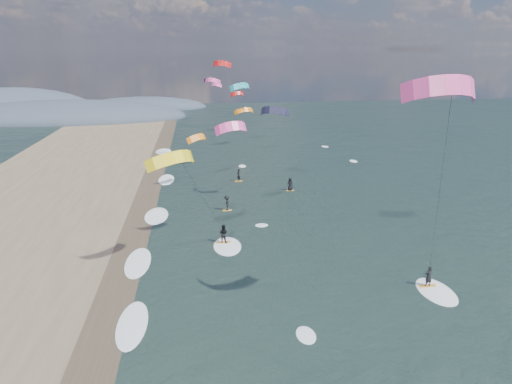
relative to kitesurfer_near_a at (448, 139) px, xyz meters
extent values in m
plane|color=black|center=(-8.78, -2.92, -12.73)|extent=(260.00, 260.00, 0.00)
cube|color=#382D23|center=(-20.78, 7.08, -12.73)|extent=(3.00, 240.00, 0.00)
ellipsoid|color=#3D4756|center=(-66.78, 109.08, -12.73)|extent=(48.00, 20.00, 15.00)
ellipsoid|color=#3D4756|center=(-48.78, 97.08, -12.73)|extent=(64.00, 24.00, 10.00)
ellipsoid|color=#3D4756|center=(-30.78, 117.08, -12.73)|extent=(40.00, 18.00, 7.00)
cube|color=orange|center=(3.16, 4.92, -12.70)|extent=(1.37, 0.41, 0.06)
imported|color=black|center=(3.16, 4.92, -11.83)|extent=(0.69, 0.54, 1.68)
ellipsoid|color=white|center=(3.46, 4.12, -12.73)|extent=(2.60, 4.20, 0.12)
cylinder|color=black|center=(1.16, 1.92, -4.16)|extent=(0.02, 0.02, 16.24)
cube|color=orange|center=(-12.09, 15.06, -12.70)|extent=(1.42, 0.44, 0.07)
imported|color=black|center=(-12.09, 15.06, -11.77)|extent=(1.09, 1.02, 1.80)
ellipsoid|color=white|center=(-11.79, 14.26, -12.73)|extent=(2.60, 4.20, 0.12)
cylinder|color=black|center=(-13.84, 12.06, -7.07)|extent=(0.02, 0.02, 11.16)
cube|color=orange|center=(-11.13, 23.65, -12.71)|extent=(1.10, 0.35, 0.05)
imported|color=black|center=(-11.13, 23.65, -11.82)|extent=(0.64, 1.11, 1.72)
cube|color=orange|center=(-2.40, 29.84, -12.71)|extent=(1.10, 0.35, 0.05)
imported|color=black|center=(-2.40, 29.84, -11.84)|extent=(0.98, 0.91, 1.68)
cube|color=orange|center=(-8.67, 34.94, -12.71)|extent=(1.10, 0.35, 0.05)
imported|color=black|center=(-8.67, 34.94, -11.82)|extent=(0.71, 0.75, 1.72)
ellipsoid|color=white|center=(-19.58, 3.08, -12.73)|extent=(2.40, 5.40, 0.11)
ellipsoid|color=white|center=(-19.58, 12.08, -12.73)|extent=(2.40, 5.40, 0.11)
ellipsoid|color=white|center=(-19.58, 23.08, -12.73)|extent=(2.40, 5.40, 0.11)
ellipsoid|color=white|center=(-19.58, 37.08, -12.73)|extent=(2.40, 5.40, 0.11)
ellipsoid|color=white|center=(-19.58, 55.08, -12.73)|extent=(2.40, 5.40, 0.11)
camera|label=1|loc=(-14.13, -22.26, 4.85)|focal=30.00mm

